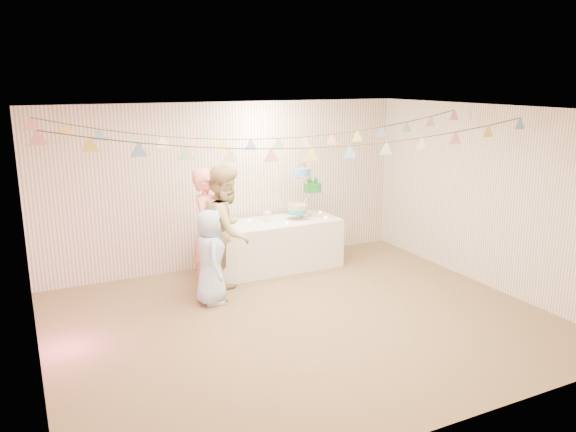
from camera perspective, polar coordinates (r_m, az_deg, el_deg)
name	(u,v)px	position (r m, az deg, el deg)	size (l,w,h in m)	color
floor	(302,320)	(7.14, 1.42, -10.56)	(6.00, 6.00, 0.00)	brown
ceiling	(303,110)	(6.52, 1.56, 10.75)	(6.00, 6.00, 0.00)	white
back_wall	(229,185)	(8.95, -5.98, 3.13)	(6.00, 6.00, 0.00)	white
front_wall	(446,288)	(4.75, 15.76, -7.06)	(6.00, 6.00, 0.00)	white
left_wall	(28,254)	(5.99, -24.90, -3.49)	(5.00, 5.00, 0.00)	white
right_wall	(489,197)	(8.50, 19.71, 1.82)	(5.00, 5.00, 0.00)	white
table	(275,245)	(8.89, -1.35, -2.94)	(2.06, 0.82, 0.77)	white
cake_stand	(304,193)	(8.98, 1.68, 2.37)	(0.74, 0.44, 0.83)	silver
cake_bottom	(298,215)	(8.93, 0.99, 0.14)	(0.31, 0.31, 0.15)	#26B2A5
cake_middle	(312,195)	(9.15, 2.41, 2.20)	(0.27, 0.27, 0.22)	#1B7E2C
cake_top_tier	(302,181)	(8.88, 1.44, 3.62)	(0.25, 0.25, 0.19)	#4491D7
platter	(248,226)	(8.56, -4.12, -1.03)	(0.32, 0.32, 0.02)	white
posy	(267,217)	(8.77, -2.13, -0.14)	(0.15, 0.15, 0.17)	white
person_adult_a	(209,232)	(7.81, -8.00, -1.63)	(0.65, 0.42, 1.77)	#FB8983
person_adult_b	(227,231)	(7.74, -6.26, -1.52)	(0.89, 0.69, 1.82)	tan
person_child	(211,257)	(7.52, -7.87, -4.14)	(0.63, 0.41, 1.29)	#ACD7F4
bunting_back	(264,125)	(7.52, -2.41, 9.25)	(5.60, 1.10, 0.40)	pink
bunting_front	(311,136)	(6.36, 2.39, 8.14)	(5.60, 0.90, 0.36)	#72A5E5
tealight_0	(230,228)	(8.35, -5.91, -1.26)	(0.04, 0.04, 0.03)	#FFD88C
tealight_1	(250,220)	(8.80, -3.92, -0.43)	(0.04, 0.04, 0.03)	#FFD88C
tealight_2	(287,223)	(8.63, -0.14, -0.69)	(0.04, 0.04, 0.03)	#FFD88C
tealight_3	(289,215)	(9.12, 0.05, 0.11)	(0.04, 0.04, 0.03)	#FFD88C
tealight_4	(326,217)	(8.99, 3.87, -0.12)	(0.04, 0.04, 0.03)	#FFD88C
tealight_5	(320,212)	(9.31, 3.28, 0.37)	(0.04, 0.04, 0.03)	#FFD88C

